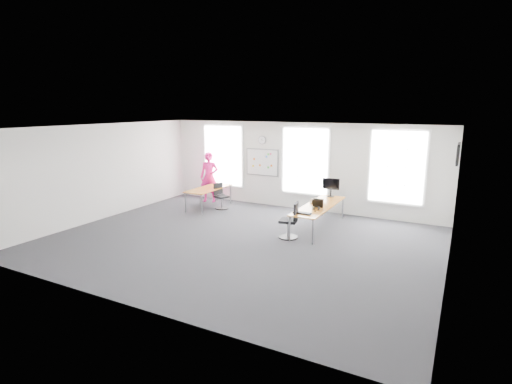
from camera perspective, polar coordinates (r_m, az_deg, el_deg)
The scene contains 24 objects.
floor at distance 10.76m, azimuth -2.30°, elevation -7.01°, with size 10.00×10.00×0.00m, color #25252A.
ceiling at distance 10.18m, azimuth -2.44°, elevation 9.16°, with size 10.00×10.00×0.00m, color white.
wall_back at distance 13.92m, azimuth 5.91°, elevation 3.70°, with size 10.00×10.00×0.00m, color white.
wall_front at distance 7.29m, azimuth -18.35°, elevation -4.65°, with size 10.00×10.00×0.00m, color white.
wall_left at distance 13.54m, azimuth -21.03°, elevation 2.72°, with size 10.00×10.00×0.00m, color white.
wall_right at distance 9.03m, azimuth 26.32°, elevation -2.13°, with size 10.00×10.00×0.00m, color white.
window_left at distance 15.23m, azimuth -4.69°, elevation 5.20°, with size 1.60×0.06×2.20m, color silver.
window_mid at distance 13.76m, azimuth 7.05°, elevation 4.41°, with size 1.60×0.06×2.20m, color silver.
window_right at distance 13.02m, azimuth 19.50°, elevation 3.37°, with size 1.60×0.06×2.20m, color silver.
desk_right at distance 11.78m, azimuth 8.96°, elevation -2.09°, with size 0.78×2.91×0.71m.
desk_left at distance 14.16m, azimuth -6.76°, elevation 0.35°, with size 0.78×1.96×0.71m.
chair_right at distance 10.91m, azimuth 4.95°, elevation -4.35°, with size 0.53×0.53×1.00m.
chair_left at distance 14.08m, azimuth -5.07°, elevation -0.78°, with size 0.51×0.51×0.90m.
person at distance 15.03m, azimuth -6.70°, elevation 2.13°, with size 0.68×0.45×1.88m, color #E71A7C.
whiteboard at distance 14.44m, azimuth 0.88°, elevation 4.26°, with size 1.20×0.03×0.90m, color white.
wall_clock at distance 14.35m, azimuth 0.89°, elevation 7.43°, with size 0.30×0.30×0.04m, color gray.
tv at distance 11.86m, azimuth 26.92°, elevation 4.89°, with size 0.06×0.90×0.55m, color black.
keyboard at distance 10.79m, azimuth 6.62°, elevation -3.03°, with size 0.49×0.17×0.02m, color black.
mouse at distance 10.63m, azimuth 7.70°, elevation -3.23°, with size 0.07×0.11×0.04m, color black.
lens_cap at distance 11.07m, azimuth 8.49°, elevation -2.73°, with size 0.07×0.07×0.01m, color black.
headphones at distance 11.23m, azimuth 8.57°, elevation -2.28°, with size 0.19×0.10×0.11m.
laptop_sleeve at distance 11.47m, azimuth 8.81°, elevation -1.61°, with size 0.30×0.17×0.25m.
paper_stack at distance 12.07m, azimuth 8.71°, elevation -1.25°, with size 0.32×0.24×0.11m, color #F6E9C4.
monitor at distance 12.86m, azimuth 10.66°, elevation 0.89°, with size 0.54×0.22×0.60m.
Camera 1 is at (5.10, -8.79, 3.53)m, focal length 28.00 mm.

